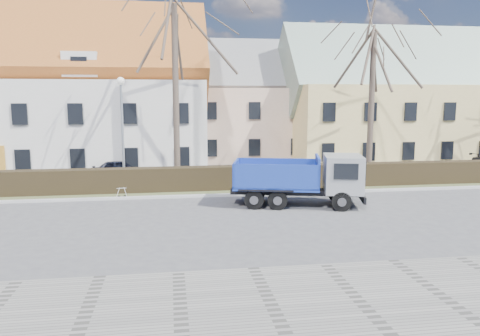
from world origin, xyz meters
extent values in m
plane|color=#4A4A4D|center=(0.00, 0.00, 0.00)|extent=(120.00, 120.00, 0.00)
cube|color=gray|center=(0.00, -8.50, 0.04)|extent=(80.00, 5.00, 0.08)
cube|color=#A8A8A7|center=(0.00, 4.60, 0.06)|extent=(80.00, 0.30, 0.12)
cube|color=#48512E|center=(0.00, 6.20, 0.05)|extent=(80.00, 3.00, 0.10)
cube|color=black|center=(0.00, 6.00, 0.65)|extent=(60.00, 0.90, 1.30)
imported|color=black|center=(-5.56, 11.16, 0.59)|extent=(3.56, 1.59, 1.19)
camera|label=1|loc=(-2.37, -19.17, 5.14)|focal=35.00mm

